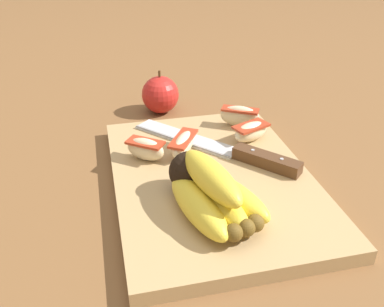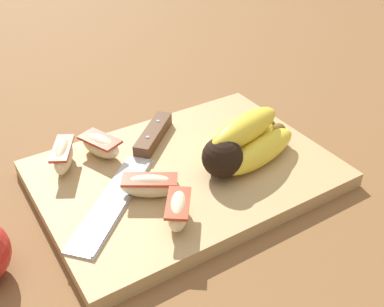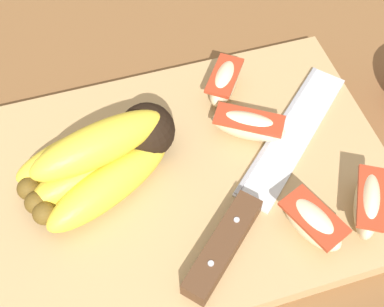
{
  "view_description": "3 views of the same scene",
  "coord_description": "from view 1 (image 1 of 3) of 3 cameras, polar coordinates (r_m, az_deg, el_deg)",
  "views": [
    {
      "loc": [
        0.46,
        -0.14,
        0.34
      ],
      "look_at": [
        -0.01,
        -0.03,
        0.06
      ],
      "focal_mm": 39.67,
      "sensor_mm": 36.0,
      "label": 1
    },
    {
      "loc": [
        -0.26,
        -0.41,
        0.37
      ],
      "look_at": [
        0.0,
        0.01,
        0.03
      ],
      "focal_mm": 43.01,
      "sensor_mm": 36.0,
      "label": 2
    },
    {
      "loc": [
        0.06,
        0.24,
        0.42
      ],
      "look_at": [
        -0.02,
        -0.01,
        0.04
      ],
      "focal_mm": 48.12,
      "sensor_mm": 36.0,
      "label": 3
    }
  ],
  "objects": [
    {
      "name": "ground_plane",
      "position": [
        0.58,
        2.98,
        -5.06
      ],
      "size": [
        6.0,
        6.0,
        0.0
      ],
      "primitive_type": "plane",
      "color": "brown"
    },
    {
      "name": "apple_wedge_extra",
      "position": [
        0.62,
        -1.18,
        1.32
      ],
      "size": [
        0.07,
        0.06,
        0.03
      ],
      "color": "beige",
      "rests_on": "cutting_board"
    },
    {
      "name": "chefs_knife",
      "position": [
        0.62,
        5.98,
        0.19
      ],
      "size": [
        0.23,
        0.21,
        0.02
      ],
      "color": "silver",
      "rests_on": "cutting_board"
    },
    {
      "name": "apple_wedge_near",
      "position": [
        0.67,
        7.91,
        3.0
      ],
      "size": [
        0.05,
        0.07,
        0.03
      ],
      "color": "beige",
      "rests_on": "cutting_board"
    },
    {
      "name": "apple_wedge_middle",
      "position": [
        0.71,
        6.44,
        5.07
      ],
      "size": [
        0.05,
        0.07,
        0.04
      ],
      "color": "beige",
      "rests_on": "cutting_board"
    },
    {
      "name": "apple_wedge_far",
      "position": [
        0.61,
        -6.27,
        0.66
      ],
      "size": [
        0.05,
        0.06,
        0.03
      ],
      "color": "beige",
      "rests_on": "cutting_board"
    },
    {
      "name": "banana_bunch",
      "position": [
        0.5,
        2.4,
        -5.13
      ],
      "size": [
        0.15,
        0.12,
        0.07
      ],
      "color": "black",
      "rests_on": "cutting_board"
    },
    {
      "name": "whole_apple",
      "position": [
        0.8,
        -4.28,
        7.89
      ],
      "size": [
        0.07,
        0.07,
        0.08
      ],
      "color": "red",
      "rests_on": "ground_plane"
    },
    {
      "name": "cutting_board",
      "position": [
        0.59,
        2.56,
        -3.6
      ],
      "size": [
        0.37,
        0.27,
        0.02
      ],
      "primitive_type": "cube",
      "color": "tan",
      "rests_on": "ground_plane"
    }
  ]
}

